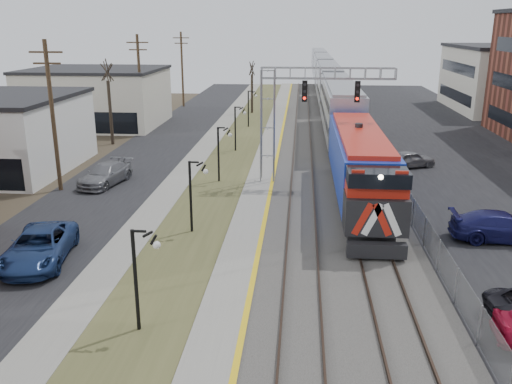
# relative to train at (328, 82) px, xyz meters

# --- Properties ---
(street_west) EXTENTS (7.00, 120.00, 0.04)m
(street_west) POSITION_rel_train_xyz_m (-17.00, -35.57, -2.92)
(street_west) COLOR black
(street_west) RESTS_ON ground
(sidewalk) EXTENTS (2.00, 120.00, 0.08)m
(sidewalk) POSITION_rel_train_xyz_m (-12.50, -35.57, -2.90)
(sidewalk) COLOR gray
(sidewalk) RESTS_ON ground
(grass_median) EXTENTS (4.00, 120.00, 0.06)m
(grass_median) POSITION_rel_train_xyz_m (-9.50, -35.57, -2.91)
(grass_median) COLOR #484A27
(grass_median) RESTS_ON ground
(platform) EXTENTS (2.00, 120.00, 0.24)m
(platform) POSITION_rel_train_xyz_m (-6.50, -35.57, -2.82)
(platform) COLOR gray
(platform) RESTS_ON ground
(ballast_bed) EXTENTS (8.00, 120.00, 0.20)m
(ballast_bed) POSITION_rel_train_xyz_m (-1.50, -35.57, -2.84)
(ballast_bed) COLOR #595651
(ballast_bed) RESTS_ON ground
(parking_lot) EXTENTS (16.00, 120.00, 0.04)m
(parking_lot) POSITION_rel_train_xyz_m (10.50, -35.57, -2.92)
(parking_lot) COLOR black
(parking_lot) RESTS_ON ground
(platform_edge) EXTENTS (0.24, 120.00, 0.01)m
(platform_edge) POSITION_rel_train_xyz_m (-5.62, -35.57, -2.69)
(platform_edge) COLOR gold
(platform_edge) RESTS_ON platform
(track_near) EXTENTS (1.58, 120.00, 0.15)m
(track_near) POSITION_rel_train_xyz_m (-3.50, -35.57, -2.66)
(track_near) COLOR #2D2119
(track_near) RESTS_ON ballast_bed
(track_far) EXTENTS (1.58, 120.00, 0.15)m
(track_far) POSITION_rel_train_xyz_m (-0.00, -35.57, -2.66)
(track_far) COLOR #2D2119
(track_far) RESTS_ON ballast_bed
(train) EXTENTS (3.00, 108.65, 5.33)m
(train) POSITION_rel_train_xyz_m (0.00, 0.00, 0.00)
(train) COLOR #1531AC
(train) RESTS_ON ground
(signal_gantry) EXTENTS (9.00, 1.07, 8.15)m
(signal_gantry) POSITION_rel_train_xyz_m (-4.28, -42.58, 2.65)
(signal_gantry) COLOR gray
(signal_gantry) RESTS_ON ground
(lampposts) EXTENTS (0.14, 62.14, 4.00)m
(lampposts) POSITION_rel_train_xyz_m (-9.50, -52.29, -0.94)
(lampposts) COLOR black
(lampposts) RESTS_ON ground
(utility_poles) EXTENTS (0.28, 80.28, 10.00)m
(utility_poles) POSITION_rel_train_xyz_m (-20.00, -45.57, 2.06)
(utility_poles) COLOR #4C3823
(utility_poles) RESTS_ON ground
(fence) EXTENTS (0.04, 120.00, 1.60)m
(fence) POSITION_rel_train_xyz_m (2.70, -35.57, -2.14)
(fence) COLOR gray
(fence) RESTS_ON ground
(bare_trees) EXTENTS (12.30, 42.30, 5.95)m
(bare_trees) POSITION_rel_train_xyz_m (-18.16, -31.66, -0.24)
(bare_trees) COLOR #382D23
(bare_trees) RESTS_ON ground
(car_lot_d) EXTENTS (5.29, 2.27, 1.52)m
(car_lot_d) POSITION_rel_train_xyz_m (6.88, -52.46, -2.18)
(car_lot_d) COLOR #171852
(car_lot_d) RESTS_ON ground
(car_lot_e) EXTENTS (4.28, 3.11, 1.36)m
(car_lot_e) POSITION_rel_train_xyz_m (5.01, -37.33, -2.26)
(car_lot_e) COLOR slate
(car_lot_e) RESTS_ON ground
(car_street_a) EXTENTS (3.51, 6.02, 1.58)m
(car_street_a) POSITION_rel_train_xyz_m (-15.91, -57.07, -2.15)
(car_street_a) COLOR navy
(car_street_a) RESTS_ON ground
(car_street_b) EXTENTS (3.06, 5.43, 1.48)m
(car_street_b) POSITION_rel_train_xyz_m (-17.38, -44.00, -2.20)
(car_street_b) COLOR slate
(car_street_b) RESTS_ON ground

